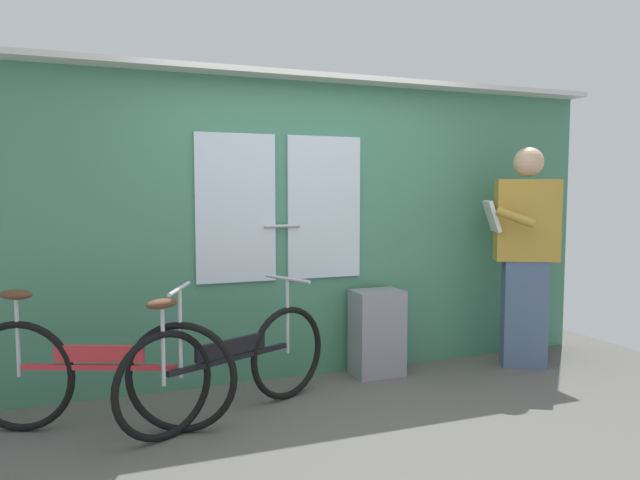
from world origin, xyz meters
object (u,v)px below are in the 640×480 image
(bicycle_leaning_behind, at_px, (98,373))
(trash_bin_by_wall, at_px, (377,333))
(passenger_reading_newspaper, at_px, (525,252))
(bicycle_near_door, at_px, (230,364))

(bicycle_leaning_behind, distance_m, trash_bin_by_wall, 2.10)
(passenger_reading_newspaper, relative_size, trash_bin_by_wall, 2.67)
(passenger_reading_newspaper, height_order, trash_bin_by_wall, passenger_reading_newspaper)
(trash_bin_by_wall, bearing_deg, bicycle_near_door, -159.59)
(bicycle_near_door, bearing_deg, passenger_reading_newspaper, -19.25)
(bicycle_near_door, bearing_deg, bicycle_leaning_behind, 151.05)
(bicycle_near_door, bearing_deg, trash_bin_by_wall, -4.49)
(bicycle_leaning_behind, height_order, passenger_reading_newspaper, passenger_reading_newspaper)
(bicycle_near_door, distance_m, bicycle_leaning_behind, 0.79)
(bicycle_near_door, relative_size, passenger_reading_newspaper, 0.82)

